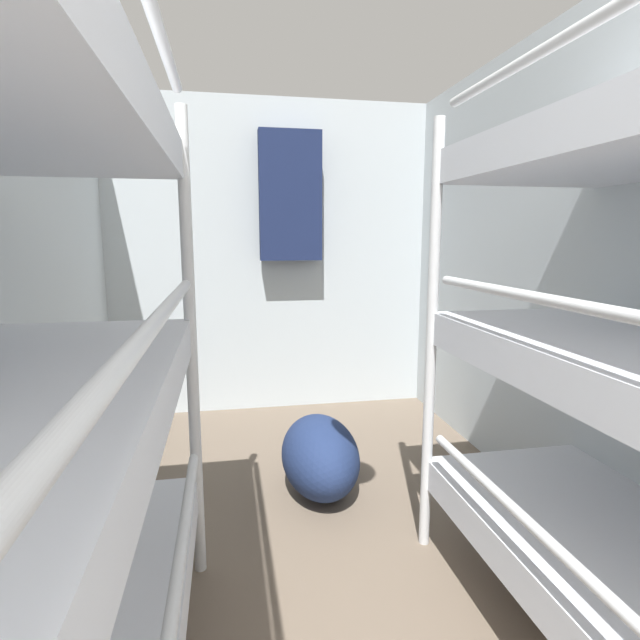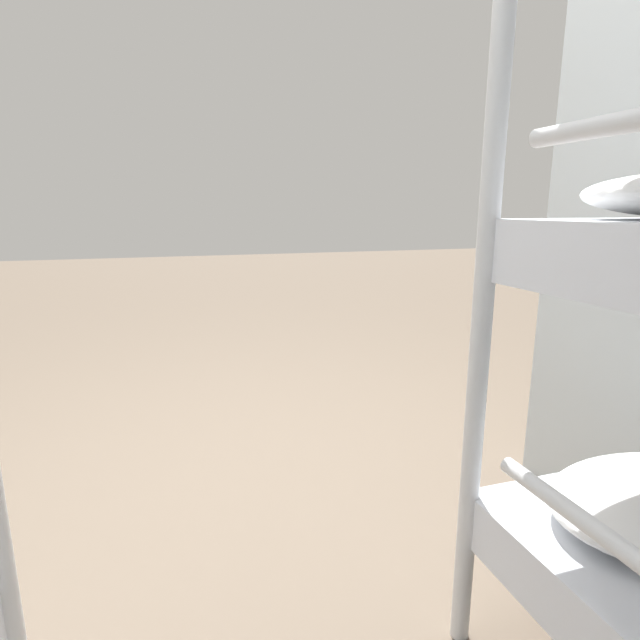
{
  "view_description": "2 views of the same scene",
  "coord_description": "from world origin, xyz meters",
  "views": [
    {
      "loc": [
        -0.34,
        0.53,
        1.31
      ],
      "look_at": [
        0.01,
        2.36,
        1.0
      ],
      "focal_mm": 28.0,
      "sensor_mm": 36.0,
      "label": 1
    },
    {
      "loc": [
        0.17,
        1.45,
        1.03
      ],
      "look_at": [
        -0.12,
        0.53,
        0.81
      ],
      "focal_mm": 28.0,
      "sensor_mm": 36.0,
      "label": 2
    }
  ],
  "objects": [
    {
      "name": "ground_plane",
      "position": [
        0.0,
        0.0,
        0.0
      ],
      "size": [
        20.0,
        20.0,
        0.0
      ],
      "primitive_type": "plane",
      "color": "#6B5B4C"
    }
  ]
}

